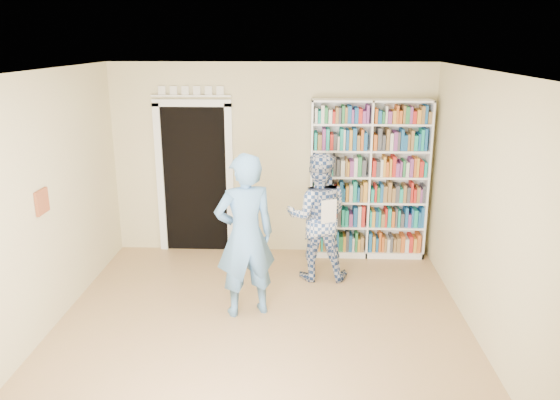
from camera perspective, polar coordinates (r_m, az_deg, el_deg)
name	(u,v)px	position (r m, az deg, el deg)	size (l,w,h in m)	color
floor	(260,338)	(5.87, -2.12, -14.21)	(5.00, 5.00, 0.00)	#AB8652
ceiling	(257,73)	(5.05, -2.45, 13.14)	(5.00, 5.00, 0.00)	white
wall_back	(272,160)	(7.72, -0.85, 4.19)	(4.50, 4.50, 0.00)	beige
wall_left	(31,212)	(5.92, -24.55, -1.18)	(5.00, 5.00, 0.00)	beige
wall_right	(493,218)	(5.60, 21.34, -1.74)	(5.00, 5.00, 0.00)	beige
bookshelf	(369,179)	(7.66, 9.23, 2.14)	(1.62, 0.30, 2.22)	white
doorway	(195,172)	(7.87, -8.89, 2.95)	(1.10, 0.08, 2.43)	black
wall_art	(42,202)	(6.07, -23.62, -0.16)	(0.03, 0.25, 0.25)	brown
man_blue	(245,236)	(5.99, -3.65, -3.77)	(0.67, 0.44, 1.85)	#5386BA
man_plaid	(318,217)	(6.93, 3.95, -1.75)	(0.81, 0.63, 1.66)	navy
paper_sheet	(329,211)	(6.64, 5.13, -1.19)	(0.21, 0.01, 0.29)	white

